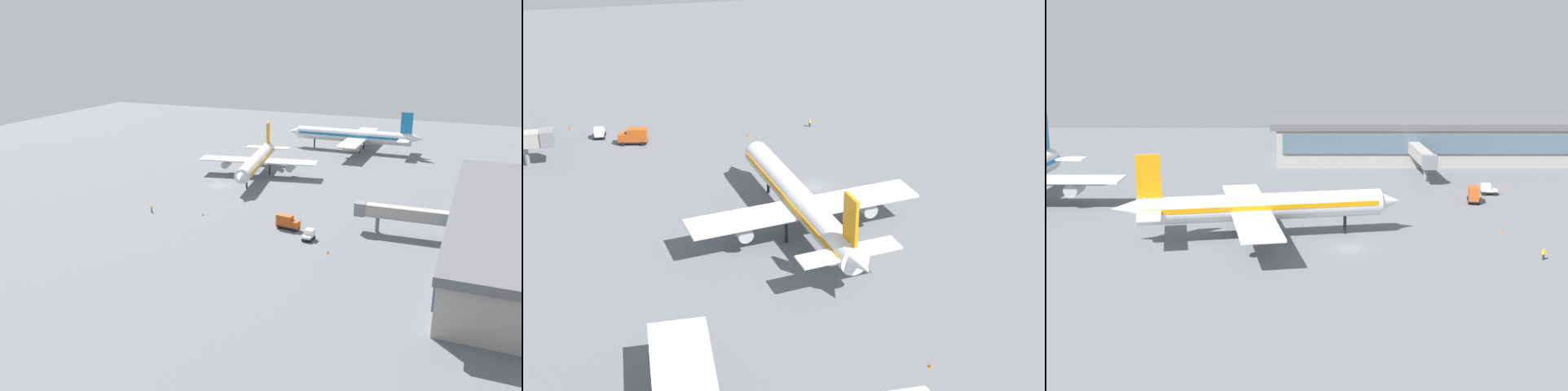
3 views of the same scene
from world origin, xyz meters
The scene contains 8 objects.
ground centered at (0.00, 0.00, 0.00)m, with size 288.00×288.00×0.00m, color slate.
airplane_at_gate centered at (14.57, -5.97, 5.18)m, with size 46.59×37.79×14.24m.
baggage_tug centered at (-30.29, -37.68, 1.16)m, with size 3.33×2.41×2.30m.
catering_truck centered at (-25.82, -30.86, 1.70)m, with size 2.95×5.84×3.30m.
ground_crew_worker centered at (-27.87, 5.46, 0.85)m, with size 0.55×0.49×1.67m.
safety_cone_near_gate centered at (-25.21, -8.03, 0.30)m, with size 0.44×0.44×0.60m, color #EA590C.
safety_cone_mid_apron centered at (50.17, 2.23, 0.30)m, with size 0.44×0.44×0.60m, color #EA590C.
safety_cone_far_side centered at (-36.06, -43.69, 0.30)m, with size 0.44×0.44×0.60m, color #EA590C.
Camera 2 is at (118.51, -29.62, 61.01)m, focal length 53.10 mm.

